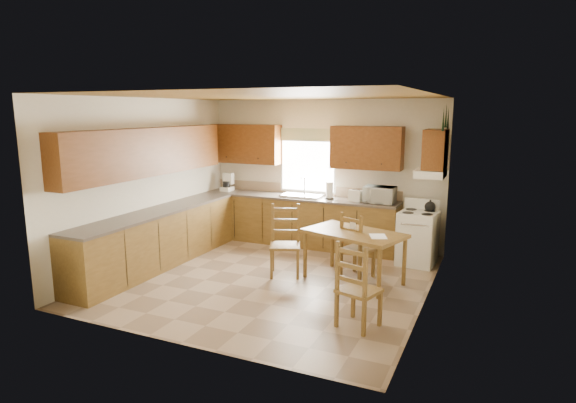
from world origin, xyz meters
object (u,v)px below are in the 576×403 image
at_px(chair_far_left, 285,241).
at_px(chair_far_right, 418,232).
at_px(microwave, 380,195).
at_px(chair_near_left, 359,285).
at_px(dining_table, 354,256).
at_px(stove, 418,239).
at_px(chair_near_right, 358,245).

relative_size(chair_far_left, chair_far_right, 1.10).
height_order(microwave, chair_near_left, microwave).
distance_m(microwave, chair_far_left, 2.04).
xyz_separation_m(dining_table, chair_far_right, (0.69, 1.45, 0.11)).
distance_m(microwave, chair_near_left, 3.05).
bearing_deg(microwave, stove, -19.72).
bearing_deg(microwave, chair_far_right, -2.20).
bearing_deg(chair_near_right, chair_near_left, 128.42).
bearing_deg(chair_near_left, microwave, -63.91).
height_order(chair_near_right, chair_far_left, chair_far_left).
height_order(chair_near_right, chair_far_right, chair_near_right).
relative_size(dining_table, chair_far_left, 1.31).
xyz_separation_m(chair_near_left, chair_far_right, (0.20, 2.91, -0.02)).
relative_size(chair_near_left, chair_near_right, 1.04).
bearing_deg(dining_table, chair_near_right, 108.46).
relative_size(stove, chair_near_left, 0.83).
bearing_deg(microwave, chair_near_right, -88.77).
height_order(dining_table, chair_near_left, chair_near_left).
bearing_deg(stove, chair_near_left, -89.74).
distance_m(microwave, chair_far_right, 0.90).
bearing_deg(dining_table, chair_far_left, -152.37).
height_order(stove, chair_far_right, chair_far_right).
xyz_separation_m(chair_near_left, chair_near_right, (-0.50, 1.67, -0.02)).
relative_size(dining_table, chair_far_right, 1.44).
xyz_separation_m(chair_near_left, chair_far_left, (-1.53, 1.28, 0.03)).
distance_m(chair_near_left, chair_near_right, 1.74).
bearing_deg(chair_far_right, chair_far_left, -126.58).
distance_m(chair_near_left, chair_far_left, 1.99).
relative_size(stove, chair_far_left, 0.79).
bearing_deg(chair_far_left, chair_near_right, -1.76).
xyz_separation_m(stove, chair_far_right, (-0.03, 0.24, 0.06)).
distance_m(stove, chair_near_left, 2.69).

